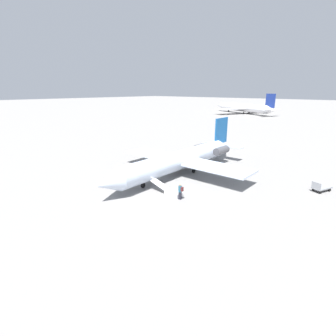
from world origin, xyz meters
name	(u,v)px	position (x,y,z in m)	size (l,w,h in m)	color
ground_plane	(178,175)	(0.00, 0.00, 0.00)	(600.00, 600.00, 0.00)	gray
airplane_main	(182,159)	(-0.88, -0.02, 2.02)	(26.48, 19.68, 6.73)	silver
airplane_far_left	(243,108)	(-92.17, -36.35, 2.79)	(29.73, 38.04, 9.34)	silver
boarding_stairs	(171,192)	(6.01, 3.94, 0.37)	(1.14, 4.04, 1.68)	silver
passenger	(180,191)	(6.28, 5.51, 1.00)	(0.36, 0.54, 1.74)	#23232D
luggage_cart	(321,188)	(-6.08, 15.96, 0.46)	(2.45, 1.85, 1.22)	gray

